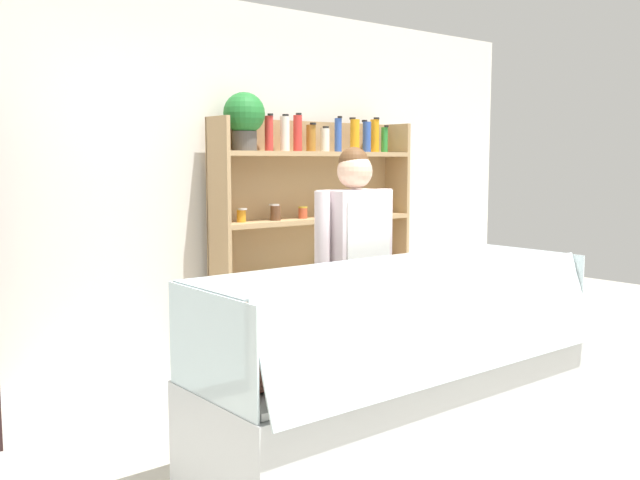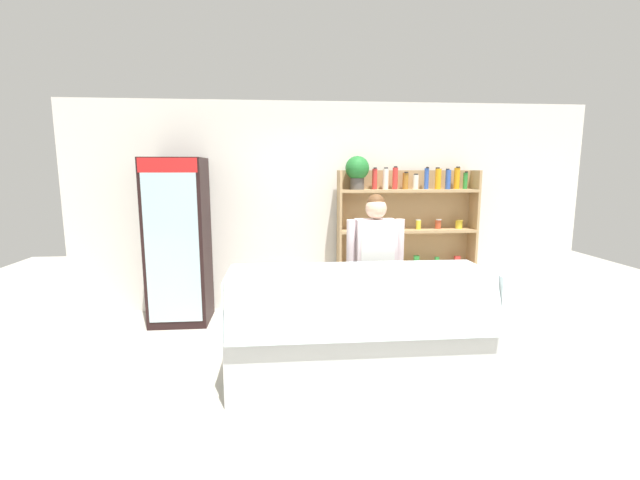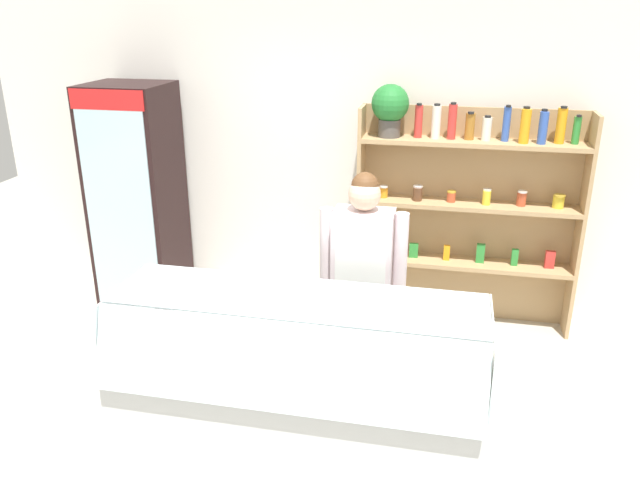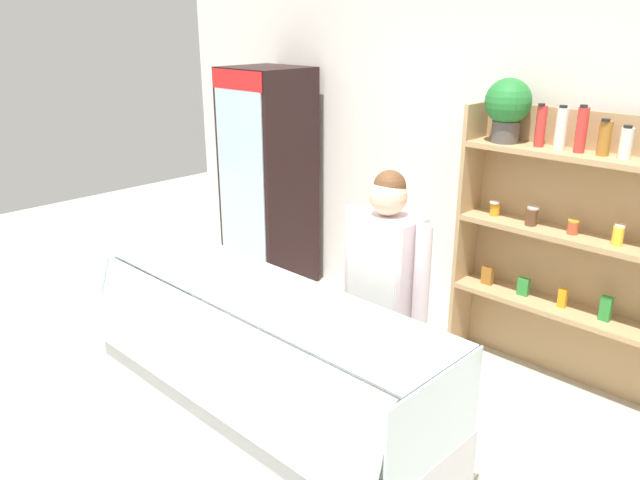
% 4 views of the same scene
% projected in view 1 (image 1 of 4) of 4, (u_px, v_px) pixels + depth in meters
% --- Properties ---
extents(ground_plane, '(12.00, 12.00, 0.00)m').
position_uv_depth(ground_plane, '(402.00, 458.00, 3.66)').
color(ground_plane, '#B7B2A3').
extents(back_wall, '(6.80, 0.10, 2.70)m').
position_uv_depth(back_wall, '(191.00, 185.00, 5.18)').
color(back_wall, white).
rests_on(back_wall, ground).
extents(shelving_unit, '(1.80, 0.30, 2.01)m').
position_uv_depth(shelving_unit, '(304.00, 209.00, 5.55)').
color(shelving_unit, tan).
rests_on(shelving_unit, ground).
extents(deli_display_case, '(2.21, 0.78, 1.01)m').
position_uv_depth(deli_display_case, '(400.00, 401.00, 3.60)').
color(deli_display_case, silver).
rests_on(deli_display_case, ground).
extents(shop_clerk, '(0.58, 0.25, 1.61)m').
position_uv_depth(shop_clerk, '(355.00, 259.00, 4.23)').
color(shop_clerk, '#383D51').
rests_on(shop_clerk, ground).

